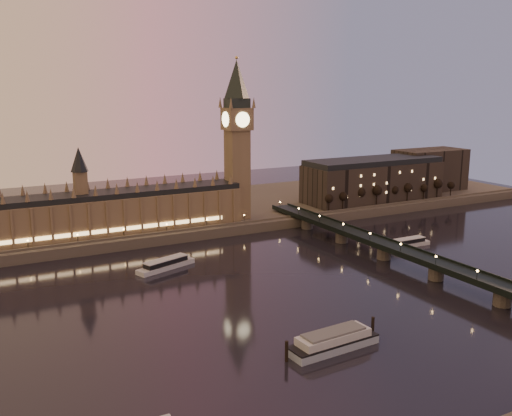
# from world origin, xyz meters

# --- Properties ---
(ground) EXTENTS (700.00, 700.00, 0.00)m
(ground) POSITION_xyz_m (0.00, 0.00, 0.00)
(ground) COLOR black
(ground) RESTS_ON ground
(far_embankment) EXTENTS (560.00, 130.00, 6.00)m
(far_embankment) POSITION_xyz_m (30.00, 165.00, 3.00)
(far_embankment) COLOR #423D35
(far_embankment) RESTS_ON ground
(palace_of_westminster) EXTENTS (180.00, 26.62, 52.00)m
(palace_of_westminster) POSITION_xyz_m (-40.12, 120.99, 21.71)
(palace_of_westminster) COLOR brown
(palace_of_westminster) RESTS_ON ground
(big_ben) EXTENTS (17.68, 17.68, 104.00)m
(big_ben) POSITION_xyz_m (53.99, 120.99, 63.95)
(big_ben) COLOR brown
(big_ben) RESTS_ON ground
(westminster_bridge) EXTENTS (13.20, 260.00, 15.30)m
(westminster_bridge) POSITION_xyz_m (91.61, 0.00, 5.52)
(westminster_bridge) COLOR black
(westminster_bridge) RESTS_ON ground
(city_block) EXTENTS (155.00, 45.00, 34.00)m
(city_block) POSITION_xyz_m (194.94, 130.93, 22.24)
(city_block) COLOR black
(city_block) RESTS_ON ground
(bare_tree_0) EXTENTS (6.38, 6.38, 12.97)m
(bare_tree_0) POSITION_xyz_m (117.22, 109.00, 15.69)
(bare_tree_0) COLOR black
(bare_tree_0) RESTS_ON ground
(bare_tree_1) EXTENTS (6.38, 6.38, 12.97)m
(bare_tree_1) POSITION_xyz_m (132.07, 109.00, 15.69)
(bare_tree_1) COLOR black
(bare_tree_1) RESTS_ON ground
(bare_tree_2) EXTENTS (6.38, 6.38, 12.97)m
(bare_tree_2) POSITION_xyz_m (146.92, 109.00, 15.69)
(bare_tree_2) COLOR black
(bare_tree_2) RESTS_ON ground
(bare_tree_3) EXTENTS (6.38, 6.38, 12.97)m
(bare_tree_3) POSITION_xyz_m (161.78, 109.00, 15.69)
(bare_tree_3) COLOR black
(bare_tree_3) RESTS_ON ground
(bare_tree_4) EXTENTS (6.38, 6.38, 12.97)m
(bare_tree_4) POSITION_xyz_m (176.63, 109.00, 15.69)
(bare_tree_4) COLOR black
(bare_tree_4) RESTS_ON ground
(bare_tree_5) EXTENTS (6.38, 6.38, 12.97)m
(bare_tree_5) POSITION_xyz_m (191.48, 109.00, 15.69)
(bare_tree_5) COLOR black
(bare_tree_5) RESTS_ON ground
(bare_tree_6) EXTENTS (6.38, 6.38, 12.97)m
(bare_tree_6) POSITION_xyz_m (206.33, 109.00, 15.69)
(bare_tree_6) COLOR black
(bare_tree_6) RESTS_ON ground
(bare_tree_7) EXTENTS (6.38, 6.38, 12.97)m
(bare_tree_7) POSITION_xyz_m (221.18, 109.00, 15.69)
(bare_tree_7) COLOR black
(bare_tree_7) RESTS_ON ground
(bare_tree_8) EXTENTS (6.38, 6.38, 12.97)m
(bare_tree_8) POSITION_xyz_m (236.04, 109.00, 15.69)
(bare_tree_8) COLOR black
(bare_tree_8) RESTS_ON ground
(cruise_boat_a) EXTENTS (33.52, 17.94, 5.29)m
(cruise_boat_a) POSITION_xyz_m (-17.87, 58.41, 2.33)
(cruise_boat_a) COLOR silver
(cruise_boat_a) RESTS_ON ground
(cruise_boat_b) EXTENTS (26.77, 6.71, 4.94)m
(cruise_boat_b) POSITION_xyz_m (121.45, 31.45, 2.18)
(cruise_boat_b) COLOR silver
(cruise_boat_b) RESTS_ON ground
(moored_barge) EXTENTS (40.23, 11.86, 7.39)m
(moored_barge) POSITION_xyz_m (4.38, -56.74, 3.12)
(moored_barge) COLOR #93A5BB
(moored_barge) RESTS_ON ground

